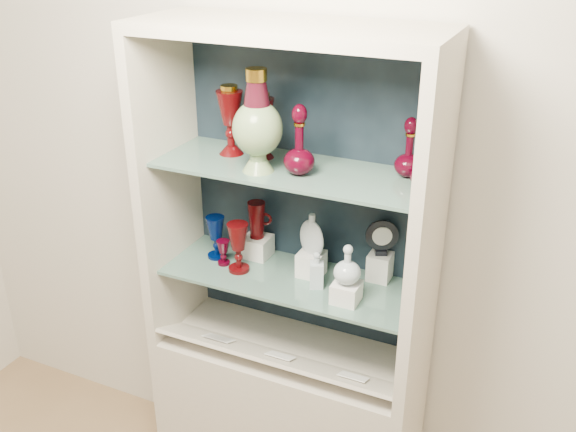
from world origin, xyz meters
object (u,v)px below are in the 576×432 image
at_px(clear_square_bottle, 317,270).
at_px(flat_flask, 312,233).
at_px(ruby_goblet_small, 223,253).
at_px(cameo_medallion, 382,237).
at_px(pedestal_lamp_left, 230,120).
at_px(cobalt_goblet, 216,237).
at_px(ruby_decanter_a, 299,136).
at_px(lidded_bowl, 424,172).
at_px(pedestal_lamp_right, 262,126).
at_px(ruby_pitcher, 257,220).
at_px(enamel_urn, 257,121).
at_px(ruby_goblet_tall, 238,247).
at_px(clear_round_decanter, 347,265).
at_px(ruby_decanter_b, 409,146).

xyz_separation_m(clear_square_bottle, flat_flask, (-0.05, 0.07, 0.10)).
height_order(ruby_goblet_small, cameo_medallion, cameo_medallion).
bearing_deg(flat_flask, pedestal_lamp_left, -157.72).
bearing_deg(pedestal_lamp_left, cobalt_goblet, -163.18).
bearing_deg(ruby_decanter_a, flat_flask, 81.95).
bearing_deg(ruby_decanter_a, lidded_bowl, 9.30).
distance_m(pedestal_lamp_right, cameo_medallion, 0.57).
bearing_deg(ruby_pitcher, enamel_urn, -72.22).
relative_size(pedestal_lamp_left, clear_square_bottle, 1.77).
relative_size(pedestal_lamp_right, ruby_goblet_tall, 1.20).
height_order(pedestal_lamp_right, clear_square_bottle, pedestal_lamp_right).
xyz_separation_m(lidded_bowl, ruby_goblet_small, (-0.70, -0.04, -0.42)).
bearing_deg(ruby_goblet_small, cameo_medallion, 13.85).
bearing_deg(lidded_bowl, clear_round_decanter, -155.77).
distance_m(pedestal_lamp_left, enamel_urn, 0.20).
xyz_separation_m(ruby_decanter_a, ruby_pitcher, (-0.23, 0.13, -0.40)).
height_order(pedestal_lamp_right, enamel_urn, enamel_urn).
bearing_deg(lidded_bowl, pedestal_lamp_right, 176.91).
xyz_separation_m(flat_flask, cameo_medallion, (0.23, 0.07, -0.00)).
bearing_deg(clear_square_bottle, flat_flask, 125.36).
distance_m(pedestal_lamp_right, ruby_goblet_tall, 0.45).
relative_size(cobalt_goblet, ruby_goblet_tall, 0.89).
height_order(enamel_urn, clear_square_bottle, enamel_urn).
bearing_deg(clear_square_bottle, pedestal_lamp_left, 169.75).
height_order(enamel_urn, ruby_pitcher, enamel_urn).
relative_size(ruby_decanter_b, clear_round_decanter, 1.52).
bearing_deg(clear_square_bottle, lidded_bowl, 7.85).
distance_m(pedestal_lamp_left, lidded_bowl, 0.69).
xyz_separation_m(enamel_urn, ruby_decanter_a, (0.13, 0.03, -0.04)).
bearing_deg(enamel_urn, clear_round_decanter, 0.01).
xyz_separation_m(lidded_bowl, cameo_medallion, (-0.14, 0.10, -0.30)).
bearing_deg(ruby_decanter_b, ruby_pitcher, 179.13).
bearing_deg(clear_square_bottle, ruby_goblet_small, 179.19).
bearing_deg(ruby_pitcher, lidded_bowl, -19.26).
relative_size(lidded_bowl, ruby_goblet_tall, 0.50).
distance_m(cobalt_goblet, cameo_medallion, 0.63).
bearing_deg(pedestal_lamp_right, ruby_goblet_tall, -124.23).
bearing_deg(ruby_decanter_a, ruby_pitcher, 149.61).
distance_m(ruby_decanter_a, ruby_goblet_small, 0.59).
distance_m(clear_round_decanter, cameo_medallion, 0.20).
bearing_deg(ruby_goblet_tall, pedestal_lamp_right, 55.77).
bearing_deg(ruby_goblet_small, ruby_pitcher, 52.79).
relative_size(lidded_bowl, ruby_pitcher, 0.66).
height_order(ruby_pitcher, flat_flask, flat_flask).
bearing_deg(enamel_urn, cameo_medallion, 26.44).
bearing_deg(pedestal_lamp_left, ruby_goblet_tall, -53.63).
height_order(pedestal_lamp_right, lidded_bowl, pedestal_lamp_right).
relative_size(ruby_pitcher, flat_flask, 0.91).
distance_m(ruby_pitcher, cameo_medallion, 0.48).
distance_m(pedestal_lamp_right, lidded_bowl, 0.57).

